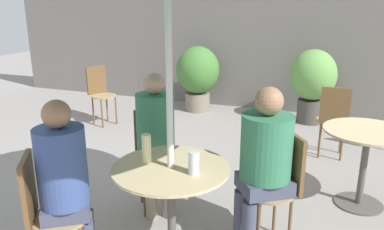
# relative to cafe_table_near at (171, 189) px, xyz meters

# --- Properties ---
(storefront_wall) EXTENTS (10.00, 0.06, 3.00)m
(storefront_wall) POSITION_rel_cafe_table_near_xyz_m (-0.18, 4.27, 0.95)
(storefront_wall) COLOR slate
(storefront_wall) RESTS_ON ground_plane
(cafe_table_near) EXTENTS (0.79, 0.79, 0.72)m
(cafe_table_near) POSITION_rel_cafe_table_near_xyz_m (0.00, 0.00, 0.00)
(cafe_table_near) COLOR #514C47
(cafe_table_near) RESTS_ON ground_plane
(cafe_table_far) EXTENTS (0.75, 0.75, 0.72)m
(cafe_table_far) POSITION_rel_cafe_table_near_xyz_m (1.29, 1.30, -0.01)
(cafe_table_far) COLOR #514C47
(cafe_table_far) RESTS_ON ground_plane
(bistro_chair_0) EXTENTS (0.43, 0.43, 0.87)m
(bistro_chair_0) POSITION_rel_cafe_table_near_xyz_m (0.67, 0.46, -0.03)
(bistro_chair_0) COLOR #997F56
(bistro_chair_0) RESTS_ON ground_plane
(bistro_chair_1) EXTENTS (0.43, 0.43, 0.87)m
(bistro_chair_1) POSITION_rel_cafe_table_near_xyz_m (-0.46, 0.67, -0.03)
(bistro_chair_1) COLOR #997F56
(bistro_chair_1) RESTS_ON ground_plane
(bistro_chair_2) EXTENTS (0.43, 0.43, 0.87)m
(bistro_chair_2) POSITION_rel_cafe_table_near_xyz_m (-0.67, -0.46, -0.03)
(bistro_chair_2) COLOR #997F56
(bistro_chair_2) RESTS_ON ground_plane
(bistro_chair_4) EXTENTS (0.38, 0.38, 0.87)m
(bistro_chair_4) POSITION_rel_cafe_table_near_xyz_m (1.01, 2.35, -0.03)
(bistro_chair_4) COLOR #997F56
(bistro_chair_4) RESTS_ON ground_plane
(bistro_chair_5) EXTENTS (0.42, 0.41, 0.87)m
(bistro_chair_5) POSITION_rel_cafe_table_near_xyz_m (-2.30, 2.57, -0.03)
(bistro_chair_5) COLOR #997F56
(bistro_chair_5) RESTS_ON ground_plane
(seated_person_0) EXTENTS (0.46, 0.45, 1.23)m
(seated_person_0) POSITION_rel_cafe_table_near_xyz_m (0.55, 0.38, 0.17)
(seated_person_0) COLOR #42475B
(seated_person_0) RESTS_ON ground_plane
(seated_person_1) EXTENTS (0.39, 0.40, 1.23)m
(seated_person_1) POSITION_rel_cafe_table_near_xyz_m (-0.38, 0.55, 0.18)
(seated_person_1) COLOR gray
(seated_person_1) RESTS_ON ground_plane
(seated_person_2) EXTENTS (0.39, 0.38, 1.22)m
(seated_person_2) POSITION_rel_cafe_table_near_xyz_m (-0.55, -0.38, 0.17)
(seated_person_2) COLOR #42475B
(seated_person_2) RESTS_ON ground_plane
(beer_glass_0) EXTENTS (0.06, 0.06, 0.20)m
(beer_glass_0) POSITION_rel_cafe_table_near_xyz_m (-0.19, 0.01, 0.26)
(beer_glass_0) COLOR beige
(beer_glass_0) RESTS_ON cafe_table_near
(beer_glass_1) EXTENTS (0.07, 0.07, 0.15)m
(beer_glass_1) POSITION_rel_cafe_table_near_xyz_m (0.18, -0.05, 0.24)
(beer_glass_1) COLOR silver
(beer_glass_1) RESTS_ON cafe_table_near
(potted_plant_0) EXTENTS (0.73, 0.73, 1.10)m
(potted_plant_0) POSITION_rel_cafe_table_near_xyz_m (-1.17, 3.76, 0.09)
(potted_plant_0) COLOR slate
(potted_plant_0) RESTS_ON ground_plane
(potted_plant_1) EXTENTS (0.69, 0.69, 1.12)m
(potted_plant_1) POSITION_rel_cafe_table_near_xyz_m (0.68, 3.73, 0.12)
(potted_plant_1) COLOR #47423D
(potted_plant_1) RESTS_ON ground_plane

